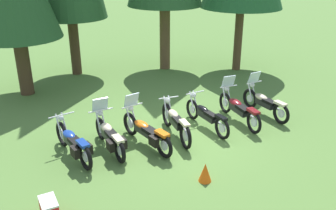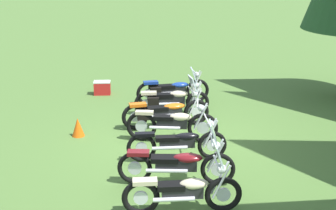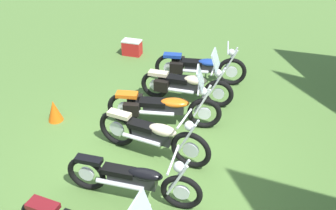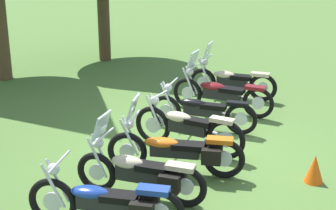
# 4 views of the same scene
# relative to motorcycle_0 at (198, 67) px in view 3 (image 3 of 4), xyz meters

# --- Properties ---
(ground_plane) EXTENTS (80.00, 80.00, 0.00)m
(ground_plane) POSITION_rel_motorcycle_0_xyz_m (3.09, 0.28, -0.45)
(ground_plane) COLOR #4C7033
(motorcycle_0) EXTENTS (0.98, 2.21, 1.02)m
(motorcycle_0) POSITION_rel_motorcycle_0_xyz_m (0.00, 0.00, 0.00)
(motorcycle_0) COLOR black
(motorcycle_0) RESTS_ON ground_plane
(motorcycle_1) EXTENTS (0.81, 2.14, 1.35)m
(motorcycle_1) POSITION_rel_motorcycle_0_xyz_m (0.98, 0.06, 0.01)
(motorcycle_1) COLOR black
(motorcycle_1) RESTS_ON ground_plane
(motorcycle_2) EXTENTS (1.03, 2.30, 1.36)m
(motorcycle_2) POSITION_rel_motorcycle_0_xyz_m (2.02, -0.03, 0.01)
(motorcycle_2) COLOR black
(motorcycle_2) RESTS_ON ground_plane
(motorcycle_3) EXTENTS (0.62, 2.27, 1.03)m
(motorcycle_3) POSITION_rel_motorcycle_0_xyz_m (2.98, 0.25, 0.02)
(motorcycle_3) COLOR black
(motorcycle_3) RESTS_ON ground_plane
(motorcycle_4) EXTENTS (0.69, 2.25, 0.99)m
(motorcycle_4) POSITION_rel_motorcycle_0_xyz_m (4.07, 0.45, -0.02)
(motorcycle_4) COLOR black
(motorcycle_4) RESTS_ON ground_plane
(picnic_cooler) EXTENTS (0.40, 0.58, 0.44)m
(picnic_cooler) POSITION_rel_motorcycle_0_xyz_m (-0.77, -2.32, -0.23)
(picnic_cooler) COLOR red
(picnic_cooler) RESTS_ON ground_plane
(traffic_cone) EXTENTS (0.32, 0.32, 0.48)m
(traffic_cone) POSITION_rel_motorcycle_0_xyz_m (2.83, -2.18, -0.21)
(traffic_cone) COLOR #EA590F
(traffic_cone) RESTS_ON ground_plane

